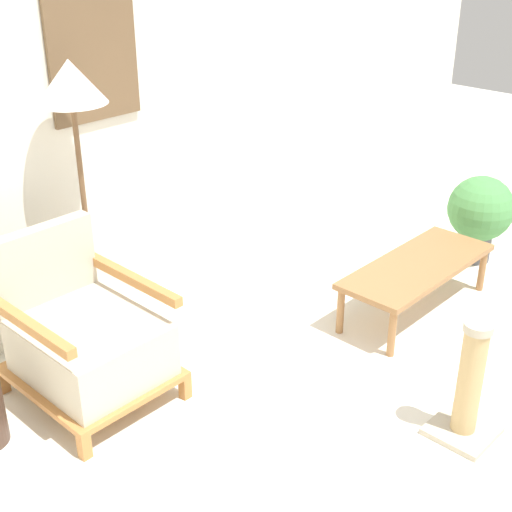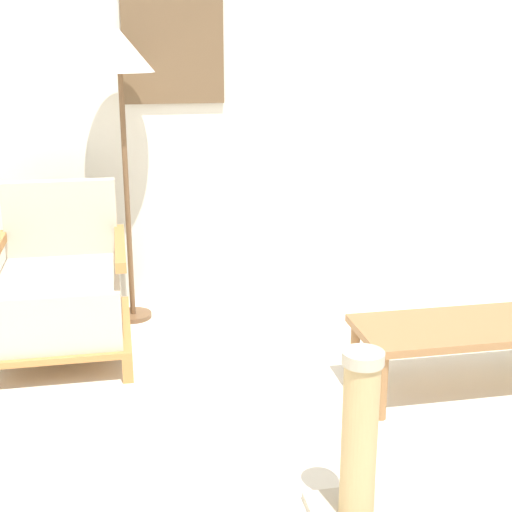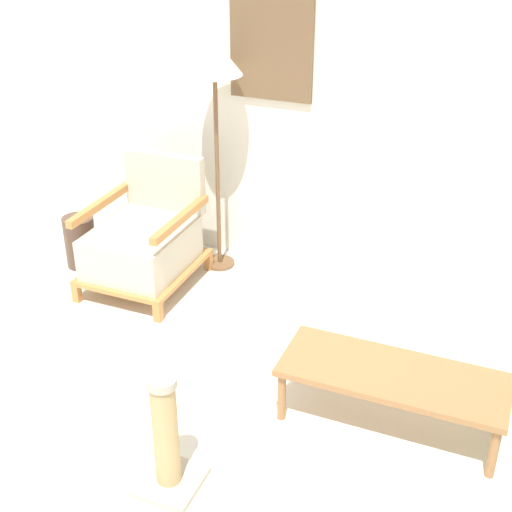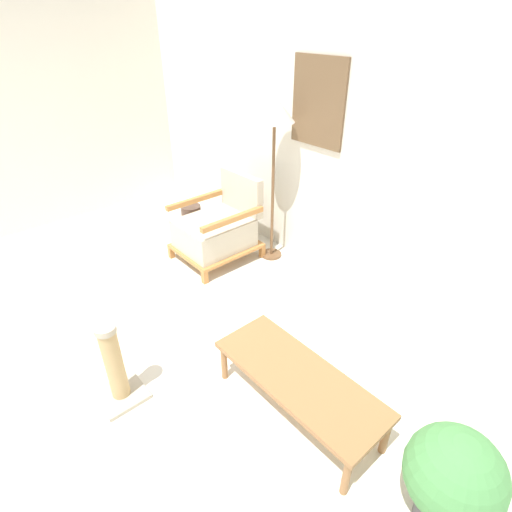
{
  "view_description": "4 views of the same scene",
  "coord_description": "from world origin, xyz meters",
  "px_view_note": "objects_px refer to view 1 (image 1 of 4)",
  "views": [
    {
      "loc": [
        -2.3,
        -0.89,
        2.26
      ],
      "look_at": [
        0.24,
        1.49,
        0.55
      ],
      "focal_mm": 50.0,
      "sensor_mm": 36.0,
      "label": 1
    },
    {
      "loc": [
        -0.38,
        -1.68,
        1.53
      ],
      "look_at": [
        0.24,
        1.49,
        0.55
      ],
      "focal_mm": 50.0,
      "sensor_mm": 36.0,
      "label": 2
    },
    {
      "loc": [
        1.62,
        -1.84,
        2.51
      ],
      "look_at": [
        0.24,
        1.49,
        0.55
      ],
      "focal_mm": 50.0,
      "sensor_mm": 36.0,
      "label": 3
    },
    {
      "loc": [
        2.26,
        -0.27,
        2.19
      ],
      "look_at": [
        0.24,
        1.49,
        0.55
      ],
      "focal_mm": 28.0,
      "sensor_mm": 36.0,
      "label": 4
    }
  ],
  "objects_px": {
    "armchair": "(85,339)",
    "potted_plant": "(480,212)",
    "floor_lamp": "(72,98)",
    "scratching_post": "(468,390)",
    "coffee_table": "(417,269)"
  },
  "relations": [
    {
      "from": "coffee_table",
      "to": "potted_plant",
      "type": "xyz_separation_m",
      "value": [
        0.91,
        0.07,
        0.08
      ]
    },
    {
      "from": "scratching_post",
      "to": "floor_lamp",
      "type": "bearing_deg",
      "value": 108.7
    },
    {
      "from": "floor_lamp",
      "to": "potted_plant",
      "type": "height_order",
      "value": "floor_lamp"
    },
    {
      "from": "coffee_table",
      "to": "armchair",
      "type": "bearing_deg",
      "value": 157.7
    },
    {
      "from": "scratching_post",
      "to": "potted_plant",
      "type": "bearing_deg",
      "value": 26.29
    },
    {
      "from": "coffee_table",
      "to": "potted_plant",
      "type": "bearing_deg",
      "value": 4.32
    },
    {
      "from": "floor_lamp",
      "to": "potted_plant",
      "type": "relative_size",
      "value": 2.58
    },
    {
      "from": "armchair",
      "to": "potted_plant",
      "type": "relative_size",
      "value": 1.35
    },
    {
      "from": "coffee_table",
      "to": "potted_plant",
      "type": "height_order",
      "value": "potted_plant"
    },
    {
      "from": "armchair",
      "to": "coffee_table",
      "type": "xyz_separation_m",
      "value": [
        1.87,
        -0.77,
        -0.04
      ]
    },
    {
      "from": "floor_lamp",
      "to": "potted_plant",
      "type": "distance_m",
      "value": 2.86
    },
    {
      "from": "potted_plant",
      "to": "scratching_post",
      "type": "height_order",
      "value": "potted_plant"
    },
    {
      "from": "armchair",
      "to": "potted_plant",
      "type": "height_order",
      "value": "armchair"
    },
    {
      "from": "armchair",
      "to": "scratching_post",
      "type": "height_order",
      "value": "armchair"
    },
    {
      "from": "floor_lamp",
      "to": "scratching_post",
      "type": "bearing_deg",
      "value": -71.3
    }
  ]
}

